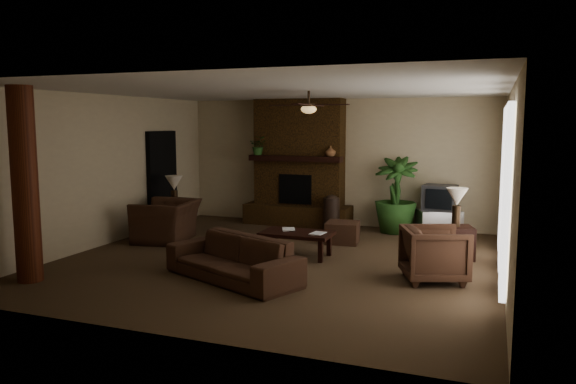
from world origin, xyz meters
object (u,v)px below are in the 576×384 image
at_px(sofa, 233,251).
at_px(ottoman, 343,232).
at_px(coffee_table, 297,235).
at_px(tv_stand, 439,222).
at_px(floor_vase, 332,210).
at_px(lamp_left, 174,185).
at_px(side_table_left, 174,220).
at_px(lamp_right, 457,200).
at_px(armchair_left, 167,214).
at_px(log_column, 25,185).
at_px(armchair_right, 435,251).
at_px(side_table_right, 457,242).
at_px(floor_plant, 395,211).

bearing_deg(sofa, ottoman, 97.40).
bearing_deg(ottoman, coffee_table, -108.54).
bearing_deg(coffee_table, ottoman, 71.46).
distance_m(sofa, tv_stand, 5.12).
bearing_deg(coffee_table, floor_vase, 91.90).
height_order(tv_stand, lamp_left, lamp_left).
distance_m(tv_stand, side_table_left, 5.48).
xyz_separation_m(ottoman, lamp_right, (2.10, -0.52, 0.80)).
bearing_deg(tv_stand, side_table_left, 174.95).
xyz_separation_m(armchair_left, tv_stand, (4.90, 2.50, -0.27)).
distance_m(log_column, armchair_left, 3.20).
relative_size(armchair_left, side_table_left, 2.18).
height_order(armchair_right, coffee_table, armchair_right).
bearing_deg(armchair_left, side_table_left, -167.79).
relative_size(log_column, tv_stand, 3.29).
xyz_separation_m(armchair_left, lamp_right, (5.35, 0.50, 0.48)).
distance_m(armchair_left, armchair_right, 5.25).
bearing_deg(coffee_table, side_table_right, 17.60).
bearing_deg(tv_stand, lamp_right, -101.17).
relative_size(side_table_right, lamp_right, 0.85).
bearing_deg(lamp_left, coffee_table, -18.21).
xyz_separation_m(floor_vase, lamp_right, (2.63, -1.59, 0.57)).
relative_size(coffee_table, ottoman, 2.00).
distance_m(floor_plant, side_table_left, 4.62).
distance_m(armchair_left, tv_stand, 5.50).
xyz_separation_m(side_table_right, lamp_right, (-0.03, 0.00, 0.73)).
xyz_separation_m(tv_stand, floor_vase, (-2.18, -0.41, 0.18)).
bearing_deg(armchair_left, lamp_left, -169.93).
bearing_deg(side_table_right, side_table_left, 177.64).
height_order(log_column, side_table_right, log_column).
bearing_deg(armchair_right, coffee_table, 52.96).
height_order(sofa, ottoman, sofa).
bearing_deg(lamp_left, floor_plant, 21.68).
bearing_deg(sofa, armchair_right, 42.53).
bearing_deg(sofa, side_table_left, 158.17).
bearing_deg(ottoman, armchair_right, -46.78).
bearing_deg(side_table_right, sofa, -140.34).
relative_size(armchair_right, tv_stand, 1.03).
relative_size(log_column, side_table_right, 5.09).
distance_m(log_column, ottoman, 5.56).
xyz_separation_m(log_column, lamp_left, (0.10, 3.74, -0.40)).
bearing_deg(lamp_right, armchair_left, -174.66).
bearing_deg(armchair_left, log_column, -16.06).
bearing_deg(armchair_right, floor_vase, 17.44).
relative_size(armchair_left, ottoman, 2.00).
xyz_separation_m(coffee_table, floor_vase, (-0.08, 2.41, 0.06)).
bearing_deg(armchair_left, ottoman, 97.70).
xyz_separation_m(floor_vase, side_table_left, (-3.01, -1.36, -0.16)).
distance_m(sofa, side_table_right, 3.87).
xyz_separation_m(coffee_table, ottoman, (0.45, 1.34, -0.17)).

